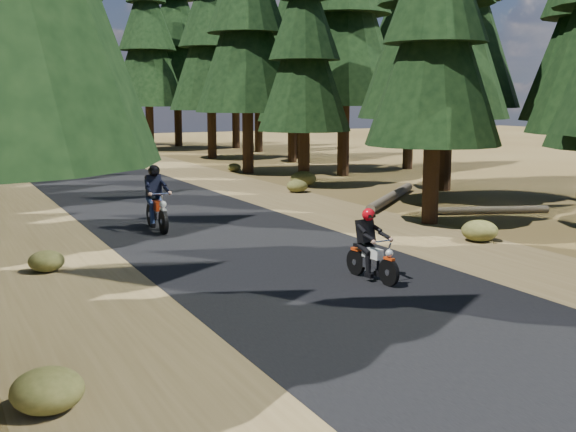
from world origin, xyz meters
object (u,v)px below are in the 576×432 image
object	(u,v)px
rider_lead	(372,257)
rider_follow	(157,209)
log_near	(391,197)
log_far	(491,210)

from	to	relation	value
rider_lead	rider_follow	bearing A→B (deg)	-78.22
rider_follow	log_near	bearing A→B (deg)	-167.20
rider_lead	log_near	bearing A→B (deg)	-131.97
log_far	rider_follow	bearing A→B (deg)	-170.27
log_near	rider_lead	distance (m)	11.27
log_far	rider_lead	distance (m)	9.57
rider_lead	log_far	bearing A→B (deg)	-151.34
log_near	log_far	world-z (taller)	log_near
rider_lead	rider_follow	distance (m)	7.59
rider_follow	rider_lead	bearing A→B (deg)	108.61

